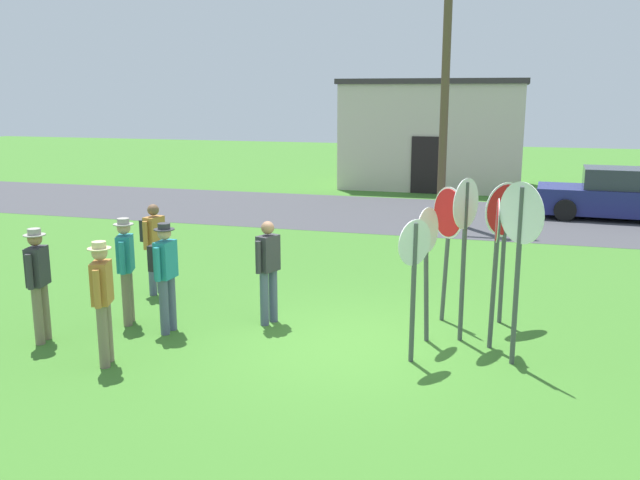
{
  "coord_description": "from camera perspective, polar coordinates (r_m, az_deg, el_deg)",
  "views": [
    {
      "loc": [
        2.31,
        -9.29,
        3.68
      ],
      "look_at": [
        -0.7,
        1.21,
        1.3
      ],
      "focal_mm": 38.12,
      "sensor_mm": 36.0,
      "label": 1
    }
  ],
  "objects": [
    {
      "name": "person_with_sunhat",
      "position": [
        10.73,
        -12.89,
        -2.43
      ],
      "size": [
        0.4,
        0.57,
        1.74
      ],
      "color": "#4C5670",
      "rests_on": "ground"
    },
    {
      "name": "parked_car_on_street",
      "position": [
        21.98,
        23.56,
        3.44
      ],
      "size": [
        4.38,
        2.18,
        1.51
      ],
      "color": "navy",
      "rests_on": "ground"
    },
    {
      "name": "utility_pole",
      "position": [
        20.1,
        10.54,
        14.49
      ],
      "size": [
        1.8,
        0.24,
        8.68
      ],
      "color": "brown",
      "rests_on": "ground"
    },
    {
      "name": "person_holding_notes",
      "position": [
        12.88,
        -13.77,
        -0.17
      ],
      "size": [
        0.41,
        0.56,
        1.69
      ],
      "color": "#4C5670",
      "rests_on": "ground"
    },
    {
      "name": "stop_sign_low_front",
      "position": [
        11.1,
        10.65,
        0.87
      ],
      "size": [
        0.57,
        0.67,
        2.21
      ],
      "color": "#474C4C",
      "rests_on": "ground"
    },
    {
      "name": "street_asphalt",
      "position": [
        20.98,
        9.42,
        2.03
      ],
      "size": [
        60.0,
        6.4,
        0.01
      ],
      "primitive_type": "cube",
      "color": "#424247",
      "rests_on": "ground"
    },
    {
      "name": "stop_sign_tallest",
      "position": [
        9.31,
        7.88,
        -2.33
      ],
      "size": [
        0.37,
        0.54,
        2.02
      ],
      "color": "#474C4C",
      "rests_on": "ground"
    },
    {
      "name": "person_near_signs",
      "position": [
        10.91,
        -4.36,
        -2.24
      ],
      "size": [
        0.33,
        0.54,
        1.69
      ],
      "color": "#4C5670",
      "rests_on": "ground"
    },
    {
      "name": "stop_sign_center_cluster",
      "position": [
        10.18,
        12.04,
        0.73
      ],
      "size": [
        0.32,
        0.69,
        2.47
      ],
      "color": "#474C4C",
      "rests_on": "ground"
    },
    {
      "name": "stop_sign_leaning_left",
      "position": [
        9.43,
        16.42,
        -0.0
      ],
      "size": [
        0.57,
        0.62,
        2.54
      ],
      "color": "#474C4C",
      "rests_on": "ground"
    },
    {
      "name": "ground_plane",
      "position": [
        10.26,
        1.9,
        -8.73
      ],
      "size": [
        80.0,
        80.0,
        0.0
      ],
      "primitive_type": "plane",
      "color": "#3D7528"
    },
    {
      "name": "stop_sign_rear_left",
      "position": [
        10.02,
        14.54,
        -0.78
      ],
      "size": [
        0.11,
        0.64,
        2.22
      ],
      "color": "#474C4C",
      "rests_on": "ground"
    },
    {
      "name": "stop_sign_nearest",
      "position": [
        11.16,
        15.26,
        1.07
      ],
      "size": [
        0.61,
        0.63,
        2.3
      ],
      "color": "#474C4C",
      "rests_on": "ground"
    },
    {
      "name": "stop_sign_leaning_right",
      "position": [
        10.14,
        8.96,
        -1.0
      ],
      "size": [
        0.27,
        0.64,
        2.04
      ],
      "color": "#474C4C",
      "rests_on": "ground"
    },
    {
      "name": "person_in_teal",
      "position": [
        9.68,
        -17.79,
        -4.49
      ],
      "size": [
        0.32,
        0.54,
        1.74
      ],
      "color": "#7A6B56",
      "rests_on": "ground"
    },
    {
      "name": "person_in_blue",
      "position": [
        10.9,
        -22.57,
        -3.0
      ],
      "size": [
        0.31,
        0.56,
        1.74
      ],
      "color": "#7A6B56",
      "rests_on": "ground"
    },
    {
      "name": "person_on_left",
      "position": [
        11.3,
        -15.99,
        -2.0
      ],
      "size": [
        0.33,
        0.54,
        1.74
      ],
      "color": "#7A6B56",
      "rests_on": "ground"
    },
    {
      "name": "building_background",
      "position": [
        27.65,
        9.56,
        8.84
      ],
      "size": [
        7.0,
        4.65,
        4.18
      ],
      "color": "beige",
      "rests_on": "ground"
    }
  ]
}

